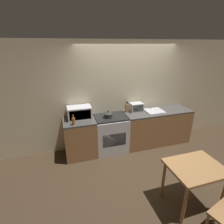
{
  "coord_description": "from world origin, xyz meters",
  "views": [
    {
      "loc": [
        -1.6,
        -2.99,
        2.5
      ],
      "look_at": [
        -0.52,
        0.54,
        1.05
      ],
      "focal_mm": 28.0,
      "sensor_mm": 36.0,
      "label": 1
    }
  ],
  "objects_px": {
    "kettle": "(108,115)",
    "microwave": "(79,113)",
    "bottle": "(73,121)",
    "stove_range": "(111,133)",
    "toaster_oven": "(136,107)",
    "dining_table": "(195,172)"
  },
  "relations": [
    {
      "from": "microwave",
      "to": "dining_table",
      "type": "distance_m",
      "value": 2.56
    },
    {
      "from": "kettle",
      "to": "bottle",
      "type": "distance_m",
      "value": 0.83
    },
    {
      "from": "stove_range",
      "to": "dining_table",
      "type": "height_order",
      "value": "stove_range"
    },
    {
      "from": "toaster_oven",
      "to": "bottle",
      "type": "bearing_deg",
      "value": -166.7
    },
    {
      "from": "stove_range",
      "to": "toaster_oven",
      "type": "bearing_deg",
      "value": 12.87
    },
    {
      "from": "kettle",
      "to": "dining_table",
      "type": "xyz_separation_m",
      "value": [
        0.87,
        -1.88,
        -0.34
      ]
    },
    {
      "from": "stove_range",
      "to": "microwave",
      "type": "height_order",
      "value": "microwave"
    },
    {
      "from": "toaster_oven",
      "to": "dining_table",
      "type": "distance_m",
      "value": 2.11
    },
    {
      "from": "microwave",
      "to": "bottle",
      "type": "relative_size",
      "value": 2.38
    },
    {
      "from": "microwave",
      "to": "toaster_oven",
      "type": "xyz_separation_m",
      "value": [
        1.44,
        0.05,
        -0.03
      ]
    },
    {
      "from": "stove_range",
      "to": "toaster_oven",
      "type": "height_order",
      "value": "toaster_oven"
    },
    {
      "from": "stove_range",
      "to": "toaster_oven",
      "type": "distance_m",
      "value": 0.93
    },
    {
      "from": "toaster_oven",
      "to": "kettle",
      "type": "bearing_deg",
      "value": -166.15
    },
    {
      "from": "kettle",
      "to": "microwave",
      "type": "distance_m",
      "value": 0.66
    },
    {
      "from": "microwave",
      "to": "toaster_oven",
      "type": "relative_size",
      "value": 1.68
    },
    {
      "from": "microwave",
      "to": "dining_table",
      "type": "height_order",
      "value": "microwave"
    },
    {
      "from": "bottle",
      "to": "toaster_oven",
      "type": "bearing_deg",
      "value": 13.3
    },
    {
      "from": "kettle",
      "to": "stove_range",
      "type": "bearing_deg",
      "value": 23.9
    },
    {
      "from": "stove_range",
      "to": "microwave",
      "type": "relative_size",
      "value": 1.68
    },
    {
      "from": "kettle",
      "to": "toaster_oven",
      "type": "relative_size",
      "value": 0.64
    },
    {
      "from": "bottle",
      "to": "dining_table",
      "type": "xyz_separation_m",
      "value": [
        1.68,
        -1.7,
        -0.36
      ]
    },
    {
      "from": "toaster_oven",
      "to": "stove_range",
      "type": "bearing_deg",
      "value": -167.13
    }
  ]
}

